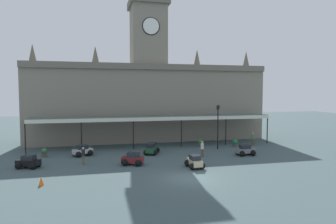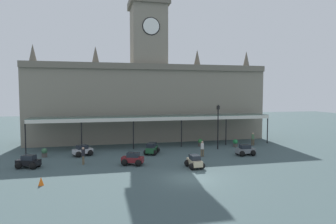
{
  "view_description": "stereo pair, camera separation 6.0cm",
  "coord_description": "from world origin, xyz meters",
  "px_view_note": "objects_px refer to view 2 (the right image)",
  "views": [
    {
      "loc": [
        -6.98,
        -21.99,
        6.88
      ],
      "look_at": [
        0.0,
        7.76,
        4.84
      ],
      "focal_mm": 31.24,
      "sensor_mm": 36.0,
      "label": 1
    },
    {
      "loc": [
        -6.92,
        -22.0,
        6.88
      ],
      "look_at": [
        0.0,
        7.76,
        4.84
      ],
      "focal_mm": 31.24,
      "sensor_mm": 36.0,
      "label": 2
    }
  ],
  "objects_px": {
    "car_maroon_sedan": "(133,160)",
    "car_beige_sedan": "(195,162)",
    "planter_by_canopy": "(44,153)",
    "car_black_sedan": "(28,163)",
    "victorian_lamppost": "(218,122)",
    "pedestrian_crossing_forecourt": "(202,148)",
    "planter_near_kerb": "(200,142)",
    "car_grey_sedan": "(245,151)",
    "planter_forecourt_centre": "(235,143)",
    "car_silver_sedan": "(83,151)",
    "traffic_cone": "(41,181)",
    "car_green_estate": "(152,149)",
    "pedestrian_near_entrance": "(83,155)",
    "pedestrian_beside_cars": "(253,138)"
  },
  "relations": [
    {
      "from": "car_maroon_sedan",
      "to": "car_beige_sedan",
      "type": "distance_m",
      "value": 5.88
    },
    {
      "from": "planter_by_canopy",
      "to": "car_maroon_sedan",
      "type": "bearing_deg",
      "value": -32.0
    },
    {
      "from": "car_black_sedan",
      "to": "victorian_lamppost",
      "type": "relative_size",
      "value": 0.41
    },
    {
      "from": "car_maroon_sedan",
      "to": "pedestrian_crossing_forecourt",
      "type": "distance_m",
      "value": 7.92
    },
    {
      "from": "planter_near_kerb",
      "to": "car_black_sedan",
      "type": "bearing_deg",
      "value": -160.44
    },
    {
      "from": "car_beige_sedan",
      "to": "car_grey_sedan",
      "type": "bearing_deg",
      "value": 28.17
    },
    {
      "from": "planter_by_canopy",
      "to": "car_black_sedan",
      "type": "bearing_deg",
      "value": -97.55
    },
    {
      "from": "car_black_sedan",
      "to": "planter_forecourt_centre",
      "type": "bearing_deg",
      "value": 12.96
    },
    {
      "from": "car_silver_sedan",
      "to": "pedestrian_crossing_forecourt",
      "type": "relative_size",
      "value": 1.34
    },
    {
      "from": "car_grey_sedan",
      "to": "victorian_lamppost",
      "type": "bearing_deg",
      "value": 111.61
    },
    {
      "from": "traffic_cone",
      "to": "planter_by_canopy",
      "type": "distance_m",
      "value": 10.21
    },
    {
      "from": "car_maroon_sedan",
      "to": "car_black_sedan",
      "type": "relative_size",
      "value": 1.0
    },
    {
      "from": "car_black_sedan",
      "to": "car_green_estate",
      "type": "xyz_separation_m",
      "value": [
        12.01,
        3.42,
        0.06
      ]
    },
    {
      "from": "pedestrian_near_entrance",
      "to": "pedestrian_crossing_forecourt",
      "type": "height_order",
      "value": "same"
    },
    {
      "from": "traffic_cone",
      "to": "planter_near_kerb",
      "type": "height_order",
      "value": "planter_near_kerb"
    },
    {
      "from": "pedestrian_near_entrance",
      "to": "traffic_cone",
      "type": "relative_size",
      "value": 2.59
    },
    {
      "from": "planter_forecourt_centre",
      "to": "car_beige_sedan",
      "type": "bearing_deg",
      "value": -133.64
    },
    {
      "from": "victorian_lamppost",
      "to": "traffic_cone",
      "type": "bearing_deg",
      "value": -151.21
    },
    {
      "from": "car_grey_sedan",
      "to": "car_beige_sedan",
      "type": "relative_size",
      "value": 1.01
    },
    {
      "from": "car_beige_sedan",
      "to": "car_black_sedan",
      "type": "xyz_separation_m",
      "value": [
        -14.78,
        3.39,
        0.0
      ]
    },
    {
      "from": "car_green_estate",
      "to": "pedestrian_crossing_forecourt",
      "type": "distance_m",
      "value": 5.67
    },
    {
      "from": "car_silver_sedan",
      "to": "planter_forecourt_centre",
      "type": "xyz_separation_m",
      "value": [
        18.56,
        1.15,
        -0.01
      ]
    },
    {
      "from": "car_green_estate",
      "to": "planter_forecourt_centre",
      "type": "bearing_deg",
      "value": 9.69
    },
    {
      "from": "car_beige_sedan",
      "to": "car_black_sedan",
      "type": "height_order",
      "value": "same"
    },
    {
      "from": "car_beige_sedan",
      "to": "traffic_cone",
      "type": "xyz_separation_m",
      "value": [
        -12.68,
        -2.24,
        -0.18
      ]
    },
    {
      "from": "car_beige_sedan",
      "to": "pedestrian_near_entrance",
      "type": "relative_size",
      "value": 1.24
    },
    {
      "from": "planter_forecourt_centre",
      "to": "car_silver_sedan",
      "type": "bearing_deg",
      "value": -176.46
    },
    {
      "from": "car_black_sedan",
      "to": "pedestrian_beside_cars",
      "type": "height_order",
      "value": "pedestrian_beside_cars"
    },
    {
      "from": "car_grey_sedan",
      "to": "victorian_lamppost",
      "type": "xyz_separation_m",
      "value": [
        -1.57,
        3.97,
        2.83
      ]
    },
    {
      "from": "car_black_sedan",
      "to": "traffic_cone",
      "type": "distance_m",
      "value": 6.01
    },
    {
      "from": "car_grey_sedan",
      "to": "pedestrian_near_entrance",
      "type": "relative_size",
      "value": 1.25
    },
    {
      "from": "car_silver_sedan",
      "to": "pedestrian_beside_cars",
      "type": "height_order",
      "value": "pedestrian_beside_cars"
    },
    {
      "from": "car_black_sedan",
      "to": "car_green_estate",
      "type": "distance_m",
      "value": 12.49
    },
    {
      "from": "car_maroon_sedan",
      "to": "pedestrian_near_entrance",
      "type": "relative_size",
      "value": 1.34
    },
    {
      "from": "car_green_estate",
      "to": "pedestrian_near_entrance",
      "type": "height_order",
      "value": "pedestrian_near_entrance"
    },
    {
      "from": "traffic_cone",
      "to": "planter_forecourt_centre",
      "type": "distance_m",
      "value": 23.67
    },
    {
      "from": "car_silver_sedan",
      "to": "traffic_cone",
      "type": "height_order",
      "value": "car_silver_sedan"
    },
    {
      "from": "car_maroon_sedan",
      "to": "car_green_estate",
      "type": "distance_m",
      "value": 5.17
    },
    {
      "from": "car_black_sedan",
      "to": "victorian_lamppost",
      "type": "xyz_separation_m",
      "value": [
        20.31,
        4.37,
        2.83
      ]
    },
    {
      "from": "car_grey_sedan",
      "to": "car_black_sedan",
      "type": "relative_size",
      "value": 0.94
    },
    {
      "from": "pedestrian_beside_cars",
      "to": "planter_by_canopy",
      "type": "xyz_separation_m",
      "value": [
        -25.2,
        -1.31,
        -0.42
      ]
    },
    {
      "from": "car_silver_sedan",
      "to": "pedestrian_crossing_forecourt",
      "type": "distance_m",
      "value": 12.97
    },
    {
      "from": "victorian_lamppost",
      "to": "car_maroon_sedan",
      "type": "bearing_deg",
      "value": -153.62
    },
    {
      "from": "pedestrian_beside_cars",
      "to": "pedestrian_crossing_forecourt",
      "type": "relative_size",
      "value": 1.0
    },
    {
      "from": "car_maroon_sedan",
      "to": "planter_forecourt_centre",
      "type": "height_order",
      "value": "car_maroon_sedan"
    },
    {
      "from": "car_silver_sedan",
      "to": "pedestrian_crossing_forecourt",
      "type": "height_order",
      "value": "pedestrian_crossing_forecourt"
    },
    {
      "from": "car_grey_sedan",
      "to": "car_silver_sedan",
      "type": "xyz_separation_m",
      "value": [
        -17.35,
        3.76,
        0.0
      ]
    },
    {
      "from": "traffic_cone",
      "to": "car_silver_sedan",
      "type": "bearing_deg",
      "value": 76.09
    },
    {
      "from": "car_grey_sedan",
      "to": "victorian_lamppost",
      "type": "distance_m",
      "value": 5.12
    },
    {
      "from": "pedestrian_beside_cars",
      "to": "planter_near_kerb",
      "type": "distance_m",
      "value": 6.98
    }
  ]
}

